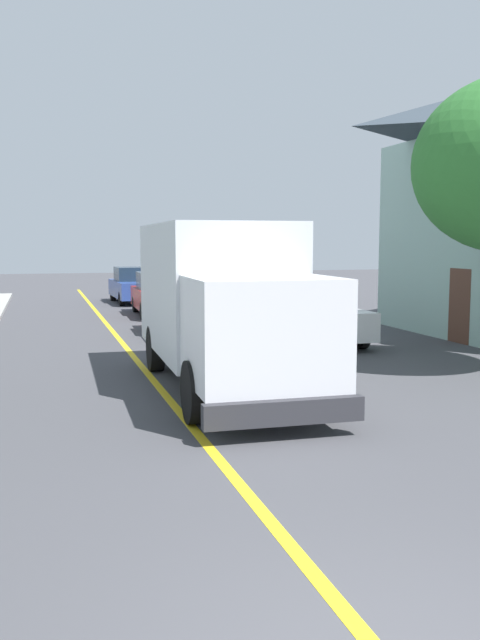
% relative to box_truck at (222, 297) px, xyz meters
% --- Properties ---
extents(centre_line_yellow, '(0.16, 56.00, 0.01)m').
position_rel_box_truck_xyz_m(centre_line_yellow, '(-1.22, 0.88, -1.76)').
color(centre_line_yellow, gold).
rests_on(centre_line_yellow, ground).
extents(box_truck, '(2.59, 7.24, 3.20)m').
position_rel_box_truck_xyz_m(box_truck, '(0.00, 0.00, 0.00)').
color(box_truck, silver).
rests_on(box_truck, ground).
extents(parked_car_near, '(1.96, 4.46, 1.67)m').
position_rel_box_truck_xyz_m(parked_car_near, '(0.75, 7.65, -0.97)').
color(parked_car_near, '#B7B7BC').
rests_on(parked_car_near, ground).
extents(parked_car_mid, '(1.94, 4.45, 1.67)m').
position_rel_box_truck_xyz_m(parked_car_mid, '(1.05, 13.47, -0.97)').
color(parked_car_mid, maroon).
rests_on(parked_car_mid, ground).
extents(parked_car_far, '(1.94, 4.45, 1.67)m').
position_rel_box_truck_xyz_m(parked_car_far, '(0.82, 19.18, -0.97)').
color(parked_car_far, '#2D4793').
rests_on(parked_car_far, ground).
extents(parked_van_across, '(1.92, 4.45, 1.67)m').
position_rel_box_truck_xyz_m(parked_van_across, '(3.98, 4.93, -0.97)').
color(parked_van_across, silver).
rests_on(parked_van_across, ground).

